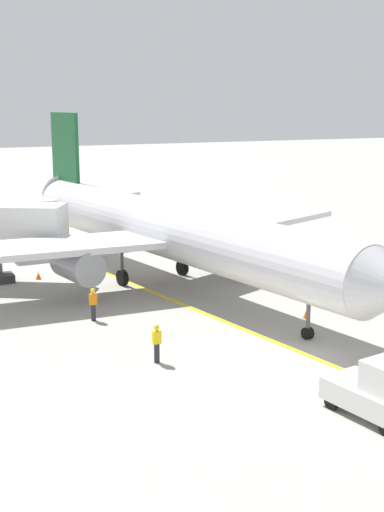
{
  "coord_description": "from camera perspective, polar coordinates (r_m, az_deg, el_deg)",
  "views": [
    {
      "loc": [
        -15.61,
        -23.58,
        10.83
      ],
      "look_at": [
        0.13,
        10.44,
        2.5
      ],
      "focal_mm": 48.67,
      "sensor_mm": 36.0,
      "label": 1
    }
  ],
  "objects": [
    {
      "name": "safety_cone_nose_right",
      "position": [
        36.1,
        9.37,
        -4.74
      ],
      "size": [
        0.36,
        0.36,
        0.44
      ],
      "primitive_type": "cone",
      "color": "orange",
      "rests_on": "ground"
    },
    {
      "name": "safety_cone_wingtip_left",
      "position": [
        45.3,
        3.6,
        -1.04
      ],
      "size": [
        0.36,
        0.36,
        0.44
      ],
      "primitive_type": "cone",
      "color": "orange",
      "rests_on": "ground"
    },
    {
      "name": "pushback_tug",
      "position": [
        25.39,
        15.2,
        -10.72
      ],
      "size": [
        2.48,
        3.87,
        2.2
      ],
      "color": "silver",
      "rests_on": "ground"
    },
    {
      "name": "safety_cone_wingtip_right",
      "position": [
        49.19,
        9.97,
        -0.12
      ],
      "size": [
        0.36,
        0.36,
        0.44
      ],
      "primitive_type": "cone",
      "color": "orange",
      "rests_on": "ground"
    },
    {
      "name": "safety_cone_nose_left",
      "position": [
        44.43,
        -12.51,
        -1.59
      ],
      "size": [
        0.36,
        0.36,
        0.44
      ],
      "primitive_type": "cone",
      "color": "orange",
      "rests_on": "ground"
    },
    {
      "name": "ground_plane",
      "position": [
        30.28,
        8.19,
        -8.56
      ],
      "size": [
        300.0,
        300.0,
        0.0
      ],
      "primitive_type": "plane",
      "color": "#9E9B93"
    },
    {
      "name": "baggage_tug_near_wing",
      "position": [
        43.99,
        5.72,
        -0.55
      ],
      "size": [
        1.64,
        2.56,
        2.1
      ],
      "color": "silver",
      "rests_on": "ground"
    },
    {
      "name": "belt_loader_forward_hold",
      "position": [
        40.34,
        10.83,
        -2.13
      ],
      "size": [
        3.24,
        5.07,
        2.59
      ],
      "color": "silver",
      "rests_on": "ground"
    },
    {
      "name": "ground_crew_wing_walker",
      "position": [
        29.57,
        -2.92,
        -7.09
      ],
      "size": [
        0.36,
        0.24,
        1.7
      ],
      "color": "#26262D",
      "rests_on": "ground"
    },
    {
      "name": "ground_crew_marshaller",
      "position": [
        35.41,
        -8.12,
        -3.87
      ],
      "size": [
        0.36,
        0.24,
        1.7
      ],
      "color": "#26262D",
      "rests_on": "ground"
    },
    {
      "name": "taxi_line_yellow",
      "position": [
        34.38,
        3.83,
        -5.86
      ],
      "size": [
        15.02,
        78.69,
        0.01
      ],
      "primitive_type": "cube",
      "rotation": [
        0.0,
        0.0,
        0.19
      ],
      "color": "yellow",
      "rests_on": "ground"
    },
    {
      "name": "airliner",
      "position": [
        41.36,
        -2.18,
        2.19
      ],
      "size": [
        28.12,
        35.18,
        10.1
      ],
      "color": "silver",
      "rests_on": "ground"
    }
  ]
}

